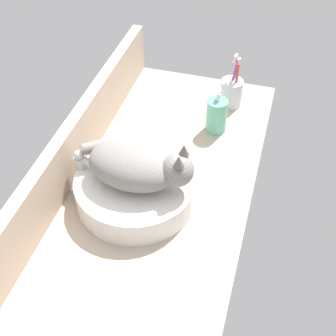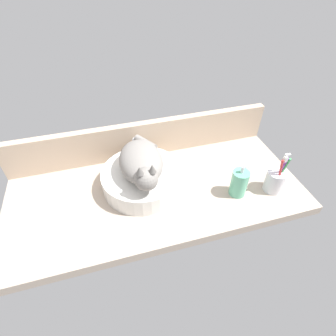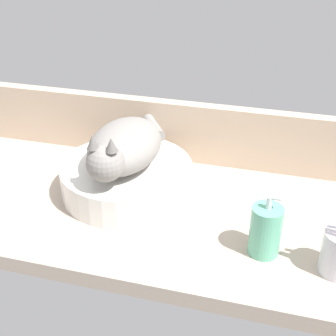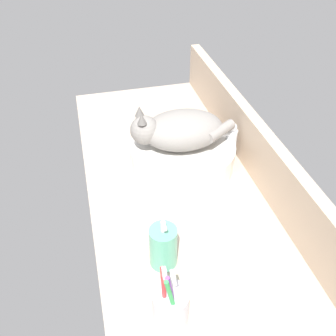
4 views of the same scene
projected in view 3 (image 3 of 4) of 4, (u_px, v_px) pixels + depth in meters
The scene contains 6 objects.
ground_plane at pixel (140, 209), 118.43cm from camera, with size 121.54×54.08×4.00cm, color #B2A08E.
backsplash_panel at pixel (167, 130), 134.07cm from camera, with size 121.54×3.60×17.38cm, color tan.
sink_basin at pixel (127, 178), 120.04cm from camera, with size 33.50×33.50×7.98cm, color silver.
cat at pixel (123, 147), 113.97cm from camera, with size 17.80×32.26×14.00cm.
faucet at pixel (146, 141), 130.78cm from camera, with size 3.60×11.83×13.60cm.
soap_dispenser at pixel (265, 230), 98.33cm from camera, with size 6.71×6.71×14.81cm.
Camera 3 is at (32.19, -91.73, 66.81)cm, focal length 50.00 mm.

